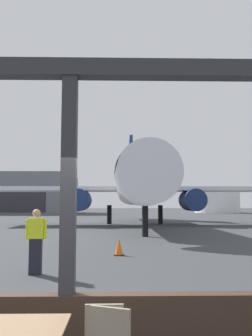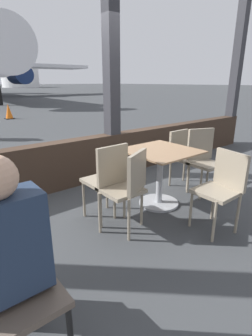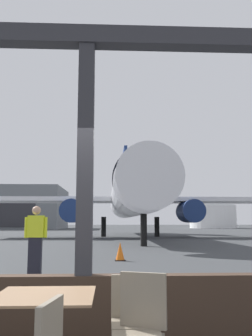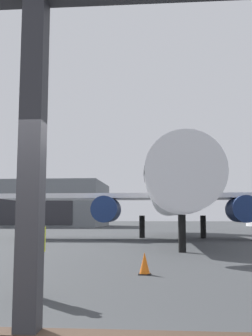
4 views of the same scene
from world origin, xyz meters
name	(u,v)px [view 2 (image 2 of 4)]	position (x,y,z in m)	size (l,w,h in m)	color
window_frame	(112,96)	(0.00, 0.00, 1.33)	(7.68, 0.24, 3.87)	#38281E
dining_table	(160,172)	(-0.23, -1.34, 0.44)	(0.82, 0.82, 0.74)	#8C6B4C
cafe_chair_window_left	(128,185)	(-0.96, -1.58, 0.54)	(0.51, 0.51, 0.89)	gray
cafe_chair_window_right	(108,176)	(-0.99, -1.26, 0.55)	(0.41, 0.41, 0.91)	gray
cafe_chair_aisle_left	(203,156)	(0.56, -1.42, 0.54)	(0.50, 0.50, 0.92)	gray
cafe_chair_aisle_right	(183,153)	(0.53, -1.10, 0.52)	(0.40, 0.40, 0.85)	gray
cafe_chair_side_extra	(222,184)	(-0.16, -2.17, 0.52)	(0.45, 0.45, 0.86)	gray
lounge_bench	(16,305)	(-2.31, -2.23, 0.38)	(0.48, 0.48, 0.44)	brown
seated_passenger	(10,252)	(-2.29, -2.17, 0.67)	(0.45, 0.45, 1.24)	black
traffic_cone	(9,112)	(0.70, 8.52, 0.30)	(0.36, 0.36, 0.64)	orange
fuel_storage_tank	(20,78)	(21.56, 70.51, 2.34)	(9.41, 9.41, 4.68)	white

